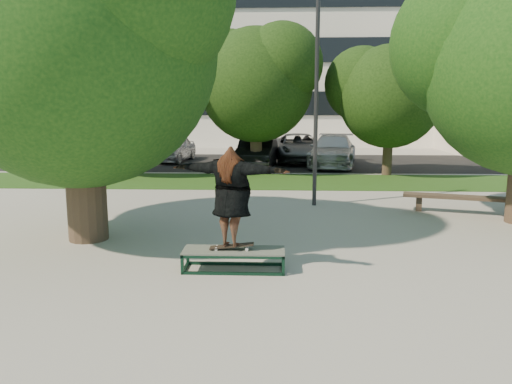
{
  "coord_description": "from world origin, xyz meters",
  "views": [
    {
      "loc": [
        -0.11,
        -9.41,
        2.9
      ],
      "look_at": [
        -0.52,
        0.6,
        1.15
      ],
      "focal_mm": 35.0,
      "sensor_mm": 36.0,
      "label": 1
    }
  ],
  "objects_px": {
    "tree_left": "(74,30)",
    "lamppost": "(316,96)",
    "car_silver_a": "(173,149)",
    "car_grey": "(298,148)",
    "car_silver_b": "(333,151)",
    "bench": "(465,199)",
    "car_dark": "(257,152)",
    "grind_box": "(234,260)"
  },
  "relations": [
    {
      "from": "tree_left",
      "to": "grind_box",
      "type": "distance_m",
      "value": 5.81
    },
    {
      "from": "car_silver_a",
      "to": "car_dark",
      "type": "xyz_separation_m",
      "value": [
        4.46,
        -2.68,
        0.07
      ]
    },
    {
      "from": "tree_left",
      "to": "car_silver_a",
      "type": "height_order",
      "value": "tree_left"
    },
    {
      "from": "car_dark",
      "to": "grind_box",
      "type": "bearing_deg",
      "value": -84.86
    },
    {
      "from": "grind_box",
      "to": "car_silver_a",
      "type": "bearing_deg",
      "value": 105.09
    },
    {
      "from": "lamppost",
      "to": "car_silver_b",
      "type": "xyz_separation_m",
      "value": [
        1.58,
        9.59,
        -2.41
      ]
    },
    {
      "from": "tree_left",
      "to": "grind_box",
      "type": "xyz_separation_m",
      "value": [
        3.44,
        -2.01,
        -4.23
      ]
    },
    {
      "from": "grind_box",
      "to": "car_grey",
      "type": "bearing_deg",
      "value": 83.83
    },
    {
      "from": "lamppost",
      "to": "car_grey",
      "type": "height_order",
      "value": "lamppost"
    },
    {
      "from": "bench",
      "to": "car_silver_b",
      "type": "height_order",
      "value": "car_silver_b"
    },
    {
      "from": "bench",
      "to": "car_grey",
      "type": "xyz_separation_m",
      "value": [
        -3.96,
        12.38,
        0.31
      ]
    },
    {
      "from": "grind_box",
      "to": "bench",
      "type": "bearing_deg",
      "value": 40.05
    },
    {
      "from": "lamppost",
      "to": "car_dark",
      "type": "bearing_deg",
      "value": 103.27
    },
    {
      "from": "car_silver_a",
      "to": "car_silver_b",
      "type": "bearing_deg",
      "value": -4.54
    },
    {
      "from": "grind_box",
      "to": "car_grey",
      "type": "distance_m",
      "value": 17.39
    },
    {
      "from": "bench",
      "to": "car_grey",
      "type": "bearing_deg",
      "value": 124.01
    },
    {
      "from": "car_silver_a",
      "to": "car_dark",
      "type": "relative_size",
      "value": 0.87
    },
    {
      "from": "bench",
      "to": "car_grey",
      "type": "distance_m",
      "value": 13.0
    },
    {
      "from": "bench",
      "to": "car_silver_a",
      "type": "bearing_deg",
      "value": 146.75
    },
    {
      "from": "grind_box",
      "to": "car_silver_a",
      "type": "distance_m",
      "value": 17.76
    },
    {
      "from": "lamppost",
      "to": "car_silver_b",
      "type": "distance_m",
      "value": 10.01
    },
    {
      "from": "bench",
      "to": "car_dark",
      "type": "xyz_separation_m",
      "value": [
        -5.98,
        9.56,
        0.33
      ]
    },
    {
      "from": "tree_left",
      "to": "car_grey",
      "type": "bearing_deg",
      "value": 70.84
    },
    {
      "from": "car_silver_a",
      "to": "car_silver_b",
      "type": "distance_m",
      "value": 8.22
    },
    {
      "from": "grind_box",
      "to": "car_silver_b",
      "type": "distance_m",
      "value": 15.89
    },
    {
      "from": "tree_left",
      "to": "lamppost",
      "type": "xyz_separation_m",
      "value": [
        5.29,
        3.91,
        -1.27
      ]
    },
    {
      "from": "tree_left",
      "to": "car_silver_a",
      "type": "relative_size",
      "value": 1.82
    },
    {
      "from": "car_dark",
      "to": "car_silver_b",
      "type": "relative_size",
      "value": 0.88
    },
    {
      "from": "bench",
      "to": "car_silver_b",
      "type": "bearing_deg",
      "value": 118.99
    },
    {
      "from": "car_silver_a",
      "to": "car_silver_b",
      "type": "height_order",
      "value": "car_silver_b"
    },
    {
      "from": "lamppost",
      "to": "car_grey",
      "type": "relative_size",
      "value": 1.18
    },
    {
      "from": "car_dark",
      "to": "car_grey",
      "type": "xyz_separation_m",
      "value": [
        2.03,
        2.82,
        -0.02
      ]
    },
    {
      "from": "car_silver_b",
      "to": "grind_box",
      "type": "bearing_deg",
      "value": -92.4
    },
    {
      "from": "lamppost",
      "to": "car_grey",
      "type": "bearing_deg",
      "value": 89.94
    },
    {
      "from": "tree_left",
      "to": "car_silver_b",
      "type": "relative_size",
      "value": 1.4
    },
    {
      "from": "bench",
      "to": "car_grey",
      "type": "relative_size",
      "value": 0.62
    },
    {
      "from": "car_silver_b",
      "to": "car_silver_a",
      "type": "bearing_deg",
      "value": 178.61
    },
    {
      "from": "car_grey",
      "to": "grind_box",
      "type": "bearing_deg",
      "value": -100.55
    },
    {
      "from": "grind_box",
      "to": "car_silver_b",
      "type": "bearing_deg",
      "value": 77.52
    },
    {
      "from": "car_silver_a",
      "to": "car_grey",
      "type": "bearing_deg",
      "value": 8.15
    },
    {
      "from": "tree_left",
      "to": "car_silver_b",
      "type": "xyz_separation_m",
      "value": [
        6.87,
        13.5,
        -3.68
      ]
    },
    {
      "from": "car_dark",
      "to": "bench",
      "type": "bearing_deg",
      "value": -53.45
    }
  ]
}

